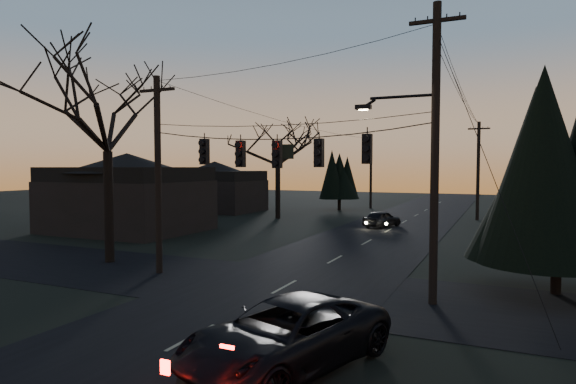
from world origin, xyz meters
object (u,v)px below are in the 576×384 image
at_px(utility_pole_left, 159,273).
at_px(utility_pole_far_l, 371,208).
at_px(suv_near, 286,335).
at_px(sedan_oncoming_a, 382,219).
at_px(utility_pole_far_r, 477,220).
at_px(evergreen_right, 559,165).
at_px(bare_tree_left, 107,106).
at_px(utility_pole_right, 433,304).

distance_m(utility_pole_left, utility_pole_far_l, 36.00).
distance_m(utility_pole_far_l, suv_near, 43.67).
xyz_separation_m(suv_near, sedan_oncoming_a, (-4.04, 26.50, -0.13)).
xyz_separation_m(utility_pole_far_l, suv_near, (9.14, -42.70, 0.76)).
distance_m(utility_pole_far_l, sedan_oncoming_a, 17.00).
bearing_deg(utility_pole_far_r, utility_pole_far_l, 145.18).
xyz_separation_m(utility_pole_left, evergreen_right, (15.40, 3.18, 4.70)).
xyz_separation_m(bare_tree_left, sedan_oncoming_a, (8.88, 18.86, -6.88)).
bearing_deg(suv_near, bare_tree_left, 168.40).
distance_m(suv_near, sedan_oncoming_a, 26.80).
relative_size(bare_tree_left, evergreen_right, 1.31).
xyz_separation_m(utility_pole_left, suv_near, (9.14, -6.70, 0.76)).
bearing_deg(bare_tree_left, evergreen_right, 6.64).
bearing_deg(evergreen_right, sedan_oncoming_a, 121.77).
height_order(utility_pole_far_l, sedan_oncoming_a, utility_pole_far_l).
relative_size(utility_pole_right, utility_pole_left, 1.18).
xyz_separation_m(utility_pole_far_r, sedan_oncoming_a, (-6.40, -8.20, 0.63)).
height_order(utility_pole_left, utility_pole_far_r, same).
xyz_separation_m(utility_pole_right, utility_pole_far_l, (-11.50, 36.00, 0.00)).
bearing_deg(utility_pole_far_r, evergreen_right, -81.08).
relative_size(utility_pole_right, sedan_oncoming_a, 2.71).
height_order(utility_pole_right, utility_pole_far_r, utility_pole_right).
xyz_separation_m(utility_pole_far_r, utility_pole_far_l, (-11.50, 8.00, 0.00)).
bearing_deg(utility_pole_right, utility_pole_left, 180.00).
bearing_deg(sedan_oncoming_a, utility_pole_far_l, -53.87).
height_order(utility_pole_right, evergreen_right, evergreen_right).
bearing_deg(suv_near, sedan_oncoming_a, 117.66).
distance_m(bare_tree_left, sedan_oncoming_a, 21.95).
bearing_deg(utility_pole_right, sedan_oncoming_a, 107.90).
relative_size(suv_near, sedan_oncoming_a, 1.49).
xyz_separation_m(utility_pole_left, bare_tree_left, (-3.78, 0.94, 7.50)).
height_order(utility_pole_far_l, bare_tree_left, bare_tree_left).
xyz_separation_m(utility_pole_far_r, evergreen_right, (3.90, -24.82, 4.70)).
height_order(utility_pole_far_r, sedan_oncoming_a, utility_pole_far_r).
relative_size(evergreen_right, sedan_oncoming_a, 2.22).
xyz_separation_m(utility_pole_far_l, sedan_oncoming_a, (5.10, -16.20, 0.63)).
xyz_separation_m(bare_tree_left, suv_near, (12.92, -7.64, -6.74)).
height_order(utility_pole_right, sedan_oncoming_a, utility_pole_right).
xyz_separation_m(utility_pole_right, utility_pole_far_r, (0.00, 28.00, 0.00)).
height_order(utility_pole_far_r, suv_near, utility_pole_far_r).
height_order(evergreen_right, sedan_oncoming_a, evergreen_right).
bearing_deg(bare_tree_left, sedan_oncoming_a, 64.77).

